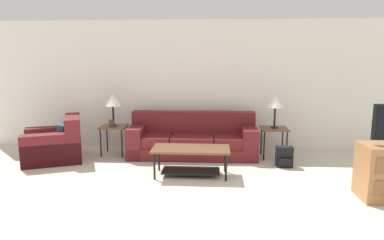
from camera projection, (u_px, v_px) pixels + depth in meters
ground_plane at (178, 234)px, 3.62m from camera, size 24.00×24.00×0.00m
wall_back at (196, 85)px, 6.96m from camera, size 8.87×0.06×2.60m
couch at (193, 140)px, 6.53m from camera, size 2.40×0.87×0.82m
armchair at (56, 145)px, 6.24m from camera, size 1.26×1.23×0.80m
coffee_table at (191, 155)px, 5.39m from camera, size 1.21×0.56×0.45m
side_table_left at (114, 129)px, 6.57m from camera, size 0.49×0.47×0.56m
side_table_right at (274, 131)px, 6.38m from camera, size 0.49×0.47×0.56m
table_lamp_left at (113, 101)px, 6.48m from camera, size 0.32×0.32×0.61m
table_lamp_right at (275, 102)px, 6.28m from camera, size 0.32×0.32×0.61m
backpack at (284, 157)px, 5.87m from camera, size 0.28×0.24×0.35m
picture_frame at (111, 123)px, 6.48m from camera, size 0.10×0.04×0.13m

